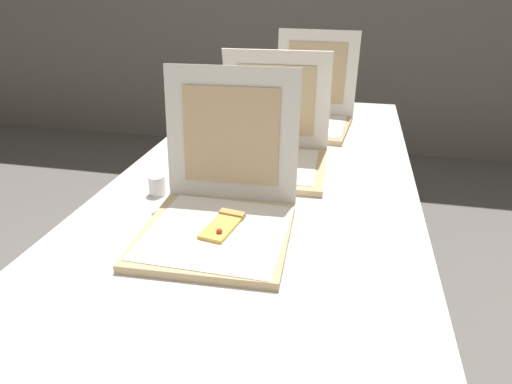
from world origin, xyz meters
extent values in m
cube|color=silver|center=(0.00, 0.63, 0.71)|extent=(0.98, 2.30, 0.03)
cylinder|color=#38383D|center=(-0.42, 1.72, 0.35)|extent=(0.04, 0.04, 0.69)
cylinder|color=#38383D|center=(0.42, 1.72, 0.35)|extent=(0.04, 0.04, 0.69)
cube|color=tan|center=(-0.05, 0.29, 0.73)|extent=(0.39, 0.39, 0.02)
cube|color=silver|center=(-0.04, 0.29, 0.74)|extent=(0.35, 0.35, 0.00)
cube|color=silver|center=(-0.06, 0.50, 0.93)|extent=(0.38, 0.06, 0.38)
cube|color=tan|center=(-0.06, 0.49, 0.93)|extent=(0.27, 0.04, 0.27)
cube|color=#E5B74C|center=(-0.04, 0.30, 0.75)|extent=(0.09, 0.15, 0.01)
cube|color=tan|center=(-0.03, 0.37, 0.75)|extent=(0.07, 0.04, 0.02)
sphere|color=red|center=(-0.03, 0.27, 0.76)|extent=(0.02, 0.02, 0.02)
cube|color=tan|center=(0.01, 0.76, 0.73)|extent=(0.39, 0.39, 0.02)
cube|color=silver|center=(0.00, 0.77, 0.74)|extent=(0.33, 0.33, 0.00)
cube|color=silver|center=(0.00, 0.91, 0.93)|extent=(0.38, 0.10, 0.37)
cube|color=tan|center=(0.00, 0.91, 0.93)|extent=(0.27, 0.07, 0.27)
cube|color=tan|center=(0.07, 1.26, 0.73)|extent=(0.41, 0.41, 0.02)
cube|color=silver|center=(0.07, 1.27, 0.74)|extent=(0.35, 0.35, 0.00)
cube|color=silver|center=(0.09, 1.47, 0.93)|extent=(0.38, 0.08, 0.38)
cube|color=tan|center=(0.09, 1.47, 0.93)|extent=(0.27, 0.06, 0.27)
cube|color=#E0B266|center=(0.02, 1.25, 0.75)|extent=(0.11, 0.14, 0.01)
cube|color=tan|center=(0.00, 1.31, 0.75)|extent=(0.09, 0.05, 0.02)
sphere|color=orange|center=(0.01, 1.26, 0.76)|extent=(0.02, 0.02, 0.02)
sphere|color=orange|center=(0.01, 1.25, 0.76)|extent=(0.02, 0.02, 0.02)
cylinder|color=white|center=(-0.24, 0.99, 0.75)|extent=(0.05, 0.05, 0.06)
cylinder|color=white|center=(-0.30, 0.50, 0.75)|extent=(0.05, 0.05, 0.06)
camera|label=1|loc=(0.26, -0.64, 1.33)|focal=31.06mm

